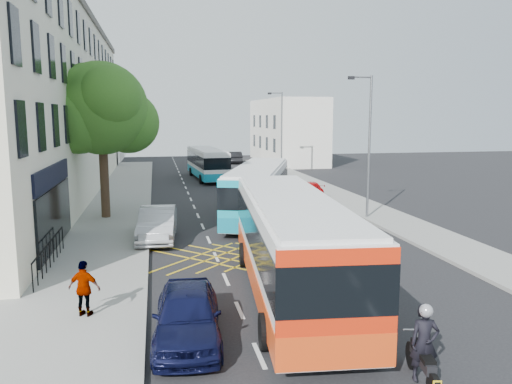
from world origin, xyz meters
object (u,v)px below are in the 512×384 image
bus_far (207,163)px  pedestrian_far (84,288)px  parked_car_blue (187,314)px  red_hatchback (309,189)px  motorbike (424,348)px  bus_mid (258,191)px  distant_car_dark (235,157)px  parked_car_silver (157,224)px  lamp_near (368,139)px  distant_car_grey (210,160)px  lamp_far (281,130)px  distant_car_silver (258,168)px  bus_near (291,243)px  street_tree (101,109)px

bus_far → pedestrian_far: size_ratio=6.23×
parked_car_blue → red_hatchback: parked_car_blue is taller
motorbike → pedestrian_far: motorbike is taller
bus_mid → distant_car_dark: bearing=102.5°
motorbike → distant_car_dark: (4.18, 52.81, -0.16)m
bus_far → parked_car_silver: (-4.78, -23.09, -0.71)m
red_hatchback → lamp_near: bearing=97.0°
motorbike → distant_car_grey: motorbike is taller
red_hatchback → pedestrian_far: size_ratio=2.34×
lamp_far → distant_car_silver: lamp_far is taller
bus_near → distant_car_silver: size_ratio=2.89×
bus_far → parked_car_blue: size_ratio=2.38×
bus_near → bus_far: bearing=94.7°
distant_car_silver → bus_near: bearing=77.5°
lamp_far → pedestrian_far: 34.97m
lamp_far → distant_car_silver: size_ratio=1.93×
motorbike → parked_car_silver: (-5.67, 14.52, -0.10)m
bus_far → distant_car_dark: (5.06, 15.20, -0.77)m
lamp_far → distant_car_grey: 15.00m
street_tree → motorbike: street_tree is taller
lamp_near → bus_mid: size_ratio=0.71×
bus_mid → bus_far: bearing=112.3°
bus_near → distant_car_grey: (2.06, 44.35, -1.05)m
street_tree → pedestrian_far: size_ratio=5.32×
street_tree → pedestrian_far: bearing=-87.0°
motorbike → red_hatchback: (5.43, 25.72, -0.33)m
bus_near → distant_car_dark: size_ratio=2.70×
motorbike → distant_car_silver: size_ratio=0.51×
bus_mid → red_hatchback: size_ratio=2.90×
bus_far → parked_car_blue: bearing=-100.9°
lamp_far → bus_far: bearing=175.7°
motorbike → red_hatchback: motorbike is taller
distant_car_grey → distant_car_silver: (3.67, -10.94, 0.01)m
street_tree → pedestrian_far: 15.77m
bus_mid → bus_far: 19.08m
lamp_near → lamp_far: size_ratio=1.00×
lamp_near → bus_far: size_ratio=0.78×
street_tree → motorbike: 22.46m
motorbike → parked_car_blue: 5.95m
street_tree → parked_car_blue: size_ratio=2.03×
street_tree → red_hatchback: street_tree is taller
street_tree → distant_car_dark: (12.75, 32.77, -5.56)m
lamp_near → parked_car_blue: (-11.10, -13.80, -3.88)m
lamp_far → parked_car_blue: size_ratio=1.85×
lamp_far → motorbike: lamp_far is taller
lamp_near → distant_car_dark: lamp_near is taller
distant_car_silver → motorbike: bearing=80.9°
bus_mid → bus_far: (-1.01, 19.05, -0.12)m
motorbike → distant_car_silver: bearing=95.5°
lamp_far → parked_car_blue: lamp_far is taller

